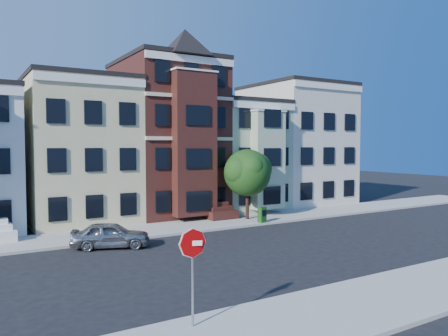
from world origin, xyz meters
TOP-DOWN VIEW (x-y plane):
  - ground at (0.00, 0.00)m, footprint 120.00×120.00m
  - far_sidewalk at (0.00, 8.00)m, footprint 60.00×4.00m
  - near_sidewalk at (0.00, -8.00)m, footprint 60.00×4.00m
  - house_yellow at (-7.00, 14.50)m, footprint 7.00×9.00m
  - house_brown at (0.00, 14.50)m, footprint 7.00×9.00m
  - house_green at (6.50, 14.50)m, footprint 6.00×9.00m
  - house_cream at (13.50, 14.50)m, footprint 8.00×9.00m
  - street_tree at (3.53, 8.04)m, footprint 6.01×6.01m
  - parked_car at (-7.47, 4.93)m, footprint 4.44×3.04m
  - newspaper_box at (3.60, 6.30)m, footprint 0.52×0.47m
  - stop_sign at (-8.50, -6.77)m, footprint 0.90×0.44m

SIDE VIEW (x-z plane):
  - ground at x=0.00m, z-range 0.00..0.00m
  - far_sidewalk at x=0.00m, z-range 0.00..0.15m
  - near_sidewalk at x=0.00m, z-range 0.00..0.15m
  - newspaper_box at x=3.60m, z-range 0.15..1.22m
  - parked_car at x=-7.47m, z-range 0.00..1.40m
  - stop_sign at x=-8.50m, z-range 0.15..3.48m
  - street_tree at x=3.53m, z-range 0.15..6.43m
  - house_green at x=6.50m, z-range 0.00..9.00m
  - house_yellow at x=-7.00m, z-range 0.00..10.00m
  - house_cream at x=13.50m, z-range 0.00..11.00m
  - house_brown at x=0.00m, z-range 0.00..12.00m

